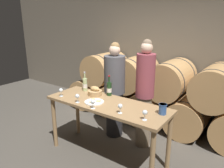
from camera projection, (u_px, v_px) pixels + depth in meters
The scene contains 16 objects.
ground_plane at pixel (107, 156), 3.42m from camera, with size 10.00×10.00×0.00m, color #4C473F.
stone_wall_back at pixel (166, 41), 4.59m from camera, with size 10.00×0.12×3.20m.
barrel_stack at pixel (151, 93), 4.41m from camera, with size 3.83×0.95×1.33m.
tasting_table at pixel (107, 110), 3.20m from camera, with size 1.87×0.66×0.90m.
person_left at pixel (115, 90), 3.82m from camera, with size 0.36×0.36×1.69m.
person_right at pixel (145, 94), 3.48m from camera, with size 0.30×0.30×1.77m.
wine_bottle_red at pixel (109, 89), 3.43m from camera, with size 0.08×0.08×0.33m.
wine_bottle_white at pixel (85, 84), 3.65m from camera, with size 0.08×0.08×0.33m.
blue_crock at pixel (163, 109), 2.77m from camera, with size 0.11×0.11×0.14m.
bread_basket at pixel (95, 92), 3.46m from camera, with size 0.22×0.22×0.15m.
cheese_plate at pixel (94, 102), 3.17m from camera, with size 0.29×0.29×0.04m.
wine_glass_far_left at pixel (61, 91), 3.39m from camera, with size 0.06×0.06×0.13m.
wine_glass_left at pixel (77, 96), 3.14m from camera, with size 0.06×0.06×0.13m.
wine_glass_center at pixel (93, 102), 2.93m from camera, with size 0.06×0.06×0.13m.
wine_glass_right at pixel (120, 107), 2.79m from camera, with size 0.06×0.06×0.13m.
wine_glass_far_right at pixel (145, 113), 2.60m from camera, with size 0.06×0.06×0.13m.
Camera 1 is at (1.78, -2.36, 2.07)m, focal length 35.00 mm.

